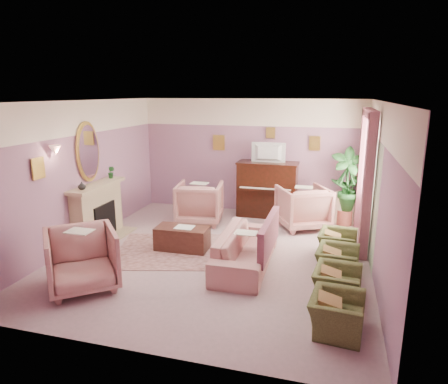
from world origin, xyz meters
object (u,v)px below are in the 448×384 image
(piano, at_px, (267,190))
(coffee_table, at_px, (182,238))
(olive_chair_a, at_px, (337,308))
(olive_chair_b, at_px, (337,279))
(floral_armchair_right, at_px, (303,205))
(olive_chair_c, at_px, (337,257))
(side_table, at_px, (345,208))
(sofa, at_px, (246,242))
(television, at_px, (268,151))
(olive_chair_d, at_px, (337,240))
(floral_armchair_front, at_px, (82,256))
(floral_armchair_left, at_px, (200,200))

(piano, bearing_deg, coffee_table, -114.62)
(olive_chair_a, distance_m, olive_chair_b, 0.82)
(piano, distance_m, floral_armchair_right, 1.14)
(olive_chair_c, bearing_deg, side_table, 86.83)
(sofa, bearing_deg, olive_chair_b, -27.75)
(piano, xyz_separation_m, olive_chair_a, (1.67, -4.62, -0.33))
(television, distance_m, olive_chair_d, 2.98)
(television, height_order, floral_armchair_front, television)
(olive_chair_b, bearing_deg, side_table, 87.52)
(olive_chair_b, bearing_deg, floral_armchair_left, 137.04)
(olive_chair_b, bearing_deg, floral_armchair_right, 103.53)
(television, xyz_separation_m, floral_armchair_right, (0.92, -0.61, -1.08))
(floral_armchair_front, bearing_deg, olive_chair_a, -2.22)
(piano, relative_size, olive_chair_c, 1.89)
(coffee_table, bearing_deg, olive_chair_c, -7.50)
(floral_armchair_left, distance_m, olive_chair_a, 4.82)
(floral_armchair_right, bearing_deg, coffee_table, -137.45)
(floral_armchair_right, height_order, olive_chair_d, floral_armchair_right)
(olive_chair_a, bearing_deg, olive_chair_c, 90.00)
(coffee_table, bearing_deg, floral_armchair_front, -115.60)
(floral_armchair_right, bearing_deg, floral_armchair_front, -128.29)
(olive_chair_a, xyz_separation_m, olive_chair_c, (0.00, 1.64, 0.00))
(coffee_table, xyz_separation_m, floral_armchair_right, (2.11, 1.94, 0.30))
(floral_armchair_front, xyz_separation_m, olive_chair_a, (3.76, -0.15, -0.20))
(coffee_table, xyz_separation_m, olive_chair_a, (2.86, -2.02, 0.10))
(olive_chair_a, distance_m, olive_chair_c, 1.64)
(sofa, xyz_separation_m, olive_chair_a, (1.54, -1.63, -0.10))
(floral_armchair_front, distance_m, olive_chair_a, 3.77)
(floral_armchair_right, bearing_deg, floral_armchair_left, -173.77)
(olive_chair_d, bearing_deg, olive_chair_c, -90.00)
(sofa, height_order, floral_armchair_right, floral_armchair_right)
(sofa, relative_size, olive_chair_d, 2.84)
(olive_chair_b, distance_m, olive_chair_d, 1.64)
(olive_chair_c, height_order, olive_chair_d, same)
(coffee_table, distance_m, olive_chair_c, 2.89)
(piano, distance_m, olive_chair_b, 4.16)
(piano, distance_m, television, 0.95)
(floral_armchair_left, height_order, olive_chair_d, floral_armchair_left)
(coffee_table, bearing_deg, olive_chair_a, -35.16)
(television, xyz_separation_m, olive_chair_b, (1.67, -3.75, -1.28))
(coffee_table, relative_size, floral_armchair_right, 0.96)
(floral_armchair_front, bearing_deg, piano, 64.97)
(olive_chair_a, height_order, side_table, side_table)
(piano, height_order, side_table, piano)
(olive_chair_c, xyz_separation_m, olive_chair_d, (0.00, 0.82, 0.00))
(olive_chair_a, height_order, olive_chair_c, same)
(television, relative_size, olive_chair_c, 1.08)
(floral_armchair_right, distance_m, olive_chair_c, 2.44)
(piano, relative_size, olive_chair_a, 1.89)
(side_table, bearing_deg, television, -179.69)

